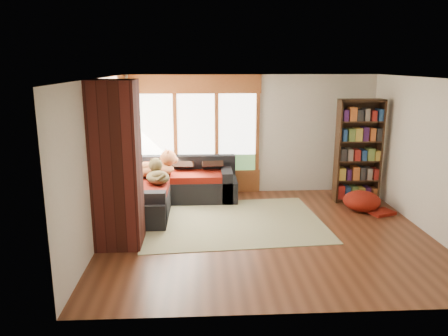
# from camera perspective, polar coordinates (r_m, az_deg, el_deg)

# --- Properties ---
(floor) EXTENTS (5.50, 5.50, 0.00)m
(floor) POSITION_cam_1_polar(r_m,az_deg,el_deg) (7.61, 5.48, -8.38)
(floor) COLOR #4F2716
(floor) RESTS_ON ground
(ceiling) EXTENTS (5.50, 5.50, 0.00)m
(ceiling) POSITION_cam_1_polar(r_m,az_deg,el_deg) (7.07, 5.97, 11.58)
(ceiling) COLOR white
(wall_back) EXTENTS (5.50, 0.04, 2.60)m
(wall_back) POSITION_cam_1_polar(r_m,az_deg,el_deg) (9.67, 3.49, 4.38)
(wall_back) COLOR silver
(wall_back) RESTS_ON ground
(wall_front) EXTENTS (5.50, 0.04, 2.60)m
(wall_front) POSITION_cam_1_polar(r_m,az_deg,el_deg) (4.86, 10.14, -5.07)
(wall_front) COLOR silver
(wall_front) RESTS_ON ground
(wall_left) EXTENTS (0.04, 5.00, 2.60)m
(wall_left) POSITION_cam_1_polar(r_m,az_deg,el_deg) (7.34, -16.04, 0.94)
(wall_left) COLOR silver
(wall_left) RESTS_ON ground
(wall_right) EXTENTS (0.04, 5.00, 2.60)m
(wall_right) POSITION_cam_1_polar(r_m,az_deg,el_deg) (8.11, 25.29, 1.33)
(wall_right) COLOR silver
(wall_right) RESTS_ON ground
(windows_back) EXTENTS (2.82, 0.10, 1.90)m
(windows_back) POSITION_cam_1_polar(r_m,az_deg,el_deg) (9.57, -3.67, 4.59)
(windows_back) COLOR #945025
(windows_back) RESTS_ON wall_back
(windows_left) EXTENTS (0.10, 2.62, 1.90)m
(windows_left) POSITION_cam_1_polar(r_m,az_deg,el_deg) (8.47, -14.10, 3.04)
(windows_left) COLOR #945025
(windows_left) RESTS_ON wall_left
(roller_blind) EXTENTS (0.03, 0.72, 0.90)m
(roller_blind) POSITION_cam_1_polar(r_m,az_deg,el_deg) (9.21, -13.09, 6.44)
(roller_blind) COLOR #779160
(roller_blind) RESTS_ON wall_left
(brick_chimney) EXTENTS (0.70, 0.70, 2.60)m
(brick_chimney) POSITION_cam_1_polar(r_m,az_deg,el_deg) (6.93, -13.85, 0.36)
(brick_chimney) COLOR #471914
(brick_chimney) RESTS_ON ground
(sectional_sofa) EXTENTS (2.20, 2.20, 0.80)m
(sectional_sofa) POSITION_cam_1_polar(r_m,az_deg,el_deg) (9.08, -8.38, -2.79)
(sectional_sofa) COLOR black
(sectional_sofa) RESTS_ON ground
(area_rug) EXTENTS (3.43, 2.72, 0.01)m
(area_rug) POSITION_cam_1_polar(r_m,az_deg,el_deg) (8.05, 1.07, -7.01)
(area_rug) COLOR beige
(area_rug) RESTS_ON ground
(bookshelf) EXTENTS (0.91, 0.30, 2.13)m
(bookshelf) POSITION_cam_1_polar(r_m,az_deg,el_deg) (9.39, 17.15, 2.10)
(bookshelf) COLOR #321E10
(bookshelf) RESTS_ON ground
(pouf) EXTENTS (0.86, 0.86, 0.39)m
(pouf) POSITION_cam_1_polar(r_m,az_deg,el_deg) (9.02, 17.55, -4.05)
(pouf) COLOR maroon
(pouf) RESTS_ON area_rug
(dog_tan) EXTENTS (0.94, 0.74, 0.46)m
(dog_tan) POSITION_cam_1_polar(r_m,az_deg,el_deg) (8.92, -8.63, 0.02)
(dog_tan) COLOR brown
(dog_tan) RESTS_ON sectional_sofa
(dog_brindle) EXTENTS (0.58, 0.78, 0.39)m
(dog_brindle) POSITION_cam_1_polar(r_m,az_deg,el_deg) (8.49, -8.70, -0.97)
(dog_brindle) COLOR #342817
(dog_brindle) RESTS_ON sectional_sofa
(throw_pillows) EXTENTS (1.98, 1.68, 0.45)m
(throw_pillows) POSITION_cam_1_polar(r_m,az_deg,el_deg) (9.10, -8.16, 0.24)
(throw_pillows) COLOR black
(throw_pillows) RESTS_ON sectional_sofa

